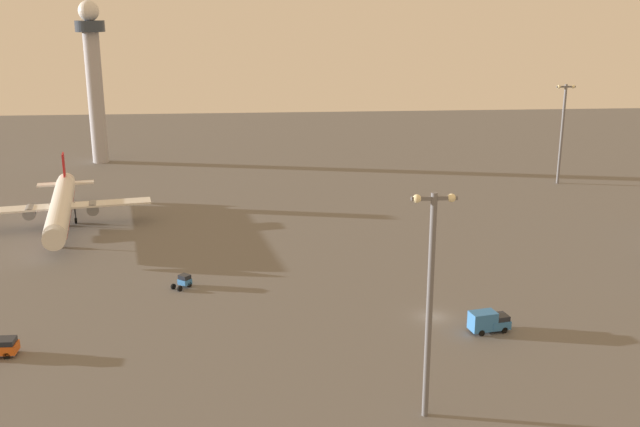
% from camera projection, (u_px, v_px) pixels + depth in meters
% --- Properties ---
extents(ground_plane, '(416.00, 416.00, 0.00)m').
position_uv_depth(ground_plane, '(433.00, 317.00, 108.37)').
color(ground_plane, '#605E5B').
extents(control_tower, '(8.00, 8.00, 44.62)m').
position_uv_depth(control_tower, '(94.00, 72.00, 205.12)').
color(control_tower, '#A8A8B2').
rests_on(control_tower, ground).
extents(airplane_far_stand, '(35.68, 45.60, 11.75)m').
position_uv_depth(airplane_far_stand, '(61.00, 206.00, 149.79)').
color(airplane_far_stand, silver).
rests_on(airplane_far_stand, ground).
extents(pushback_tug, '(3.37, 3.50, 2.05)m').
position_uv_depth(pushback_tug, '(184.00, 281.00, 119.29)').
color(pushback_tug, '#3372BF').
rests_on(pushback_tug, ground).
extents(catering_truck, '(6.00, 3.42, 3.05)m').
position_uv_depth(catering_truck, '(488.00, 321.00, 103.05)').
color(catering_truck, '#3372BF').
rests_on(catering_truck, ground).
extents(apron_light_east, '(4.80, 0.90, 25.65)m').
position_uv_depth(apron_light_east, '(430.00, 293.00, 78.58)').
color(apron_light_east, slate).
rests_on(apron_light_east, ground).
extents(apron_light_central, '(4.80, 0.90, 24.85)m').
position_uv_depth(apron_light_central, '(562.00, 127.00, 183.65)').
color(apron_light_central, slate).
rests_on(apron_light_central, ground).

